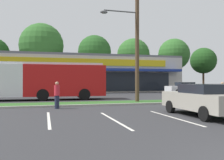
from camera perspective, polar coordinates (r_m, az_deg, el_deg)
grass_median at (r=17.97m, az=-0.32°, el=-5.35°), size 56.00×2.20×0.12m
curb_lip at (r=16.80m, az=0.75°, el=-5.71°), size 56.00×0.24×0.12m
parking_stripe_0 at (r=11.16m, az=-14.47°, el=-8.79°), size 0.12×4.80×0.01m
parking_stripe_1 at (r=10.61m, az=0.45°, el=-9.24°), size 0.12×4.80×0.01m
parking_stripe_2 at (r=11.65m, az=13.92°, el=-8.43°), size 0.12×4.80×0.01m
parking_stripe_3 at (r=13.56m, az=21.82°, el=-7.25°), size 0.12×4.80×0.01m
storefront_building at (r=38.93m, az=-6.74°, el=1.38°), size 28.99×11.74×5.50m
tree_mid_left at (r=47.50m, az=-16.05°, el=7.75°), size 8.05×8.05×12.28m
tree_mid at (r=47.88m, az=-4.09°, el=6.54°), size 6.40×6.40×10.52m
tree_mid_right at (r=51.72m, az=4.99°, el=5.86°), size 6.79×6.79×10.55m
tree_right at (r=53.13m, az=14.19°, el=5.79°), size 6.52×6.52×10.50m
tree_far_right at (r=58.59m, az=20.45°, el=4.22°), size 5.76×5.76×9.07m
utility_pole at (r=18.91m, az=5.43°, el=10.22°), size 3.03×2.40×9.50m
city_bus at (r=22.43m, az=-18.07°, el=0.05°), size 12.72×2.96×3.25m
car_0 at (r=12.44m, az=20.14°, el=-4.24°), size 1.92×4.64×1.52m
car_1 at (r=33.01m, az=16.31°, el=-1.76°), size 4.40×2.02×1.51m
pedestrian_near_bench at (r=19.89m, az=24.24°, el=-2.69°), size 0.32×0.32×1.60m
pedestrian_by_pole at (r=15.17m, az=-12.67°, el=-3.43°), size 0.33×0.33×1.62m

